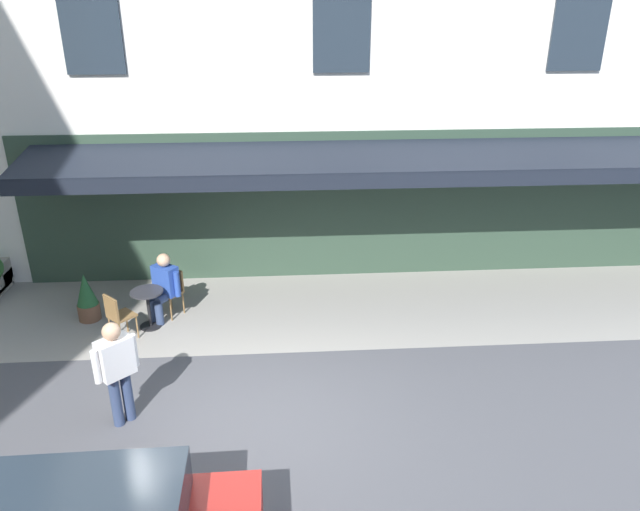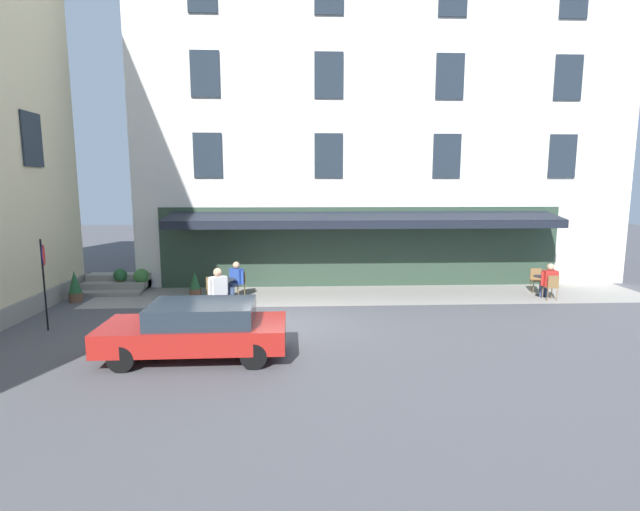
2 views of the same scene
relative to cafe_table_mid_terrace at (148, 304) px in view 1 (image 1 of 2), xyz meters
The scene contains 8 objects.
ground_plane 3.58m from the cafe_table_mid_terrace, 125.92° to the left, with size 70.00×70.00×0.00m, color #4C4C51.
sidewalk_cafe_terrace 5.38m from the cafe_table_mid_terrace, behind, with size 20.50×3.20×0.01m, color gray.
cafe_table_mid_terrace is the anchor object (origin of this frame).
cafe_chair_wicker_back_row 0.63m from the cafe_table_mid_terrace, 45.32° to the left, with size 0.57×0.57×0.91m.
cafe_chair_wicker_corner_left 0.63m from the cafe_table_mid_terrace, 125.41° to the right, with size 0.56×0.56×0.91m.
seated_companion_in_blue 0.47m from the cafe_table_mid_terrace, 125.41° to the right, with size 0.63×0.65×1.31m.
walking_pedestrian_in_white 2.78m from the cafe_table_mid_terrace, 93.13° to the left, with size 0.53×0.52×1.64m.
potted_plant_entrance_left 1.28m from the cafe_table_mid_terrace, 17.01° to the right, with size 0.41×0.41×0.96m.
Camera 1 is at (-0.44, 7.10, 5.70)m, focal length 33.51 mm.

